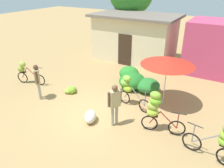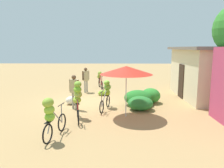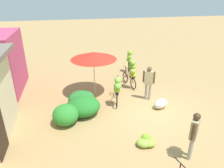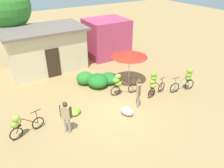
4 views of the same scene
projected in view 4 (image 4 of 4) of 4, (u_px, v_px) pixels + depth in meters
The scene contains 16 objects.
ground_plane at pixel (117, 110), 11.79m from camera, with size 60.00×60.00×0.00m, color tan.
building_low at pixel (46, 49), 15.72m from camera, with size 5.59×3.51×3.01m.
shop_pink at pixel (107, 38), 18.12m from camera, with size 3.20×2.80×2.99m, color #BF3F67.
tree_behind_building at pixel (6, 7), 15.65m from camera, with size 3.39×3.39×5.87m.
hedge_bush_front_left at pixel (85, 78), 14.22m from camera, with size 1.08×1.03×0.80m, color #2D862D.
hedge_bush_front_right at pixel (98, 81), 13.91m from camera, with size 1.28×1.42×0.79m, color #247828.
hedge_bush_mid at pixel (109, 78), 14.35m from camera, with size 1.18×1.21×0.65m, color #287B31.
market_umbrella at pixel (130, 54), 13.44m from camera, with size 2.22×2.22×2.20m.
bicycle_leftmost at pixel (20, 124), 9.69m from camera, with size 1.62×0.58×1.22m.
bicycle_near_pile at pixel (119, 83), 12.76m from camera, with size 1.66×0.53×1.39m.
bicycle_center_loaded at pixel (154, 82), 12.60m from camera, with size 1.55×0.53×1.59m.
bicycle_by_shop at pixel (187, 78), 13.27m from camera, with size 1.69×0.47×1.43m.
banana_pile_on_ground at pixel (75, 111), 11.47m from camera, with size 0.71×0.81×0.34m.
produce_sack at pixel (127, 111), 11.34m from camera, with size 0.70×0.44×0.44m, color silver.
person_vendor at pixel (66, 114), 9.79m from camera, with size 0.45×0.42×1.67m.
person_bystander at pixel (139, 90), 11.59m from camera, with size 0.37×0.52×1.68m.
Camera 4 is at (-5.25, -8.12, 6.90)m, focal length 35.64 mm.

